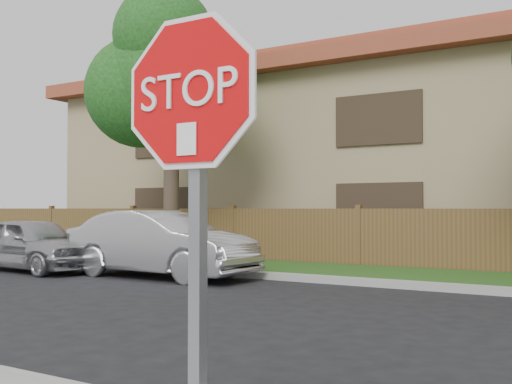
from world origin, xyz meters
The scene contains 6 objects.
far_curb centered at (0.00, 8.15, 0.07)m, with size 70.00×0.30×0.15m, color gray.
grass_strip centered at (0.00, 9.80, 0.06)m, with size 70.00×3.00×0.12m, color #1E4714.
tree_left centered at (-8.98, 9.57, 5.22)m, with size 4.80×3.90×7.78m.
stop_sign centered at (0.15, -1.48, 1.83)m, with size 1.01×0.13×2.55m.
sedan_far_left centered at (-10.93, 6.54, 0.69)m, with size 1.64×4.07×1.39m, color #ADACB1.
sedan_left centered at (-7.21, 7.11, 0.78)m, with size 1.65×4.72×1.56m, color #BAB9BE.
Camera 1 is at (1.83, -3.72, 1.61)m, focal length 42.00 mm.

